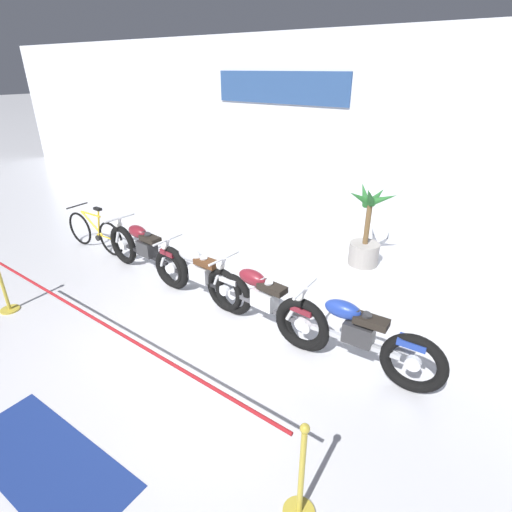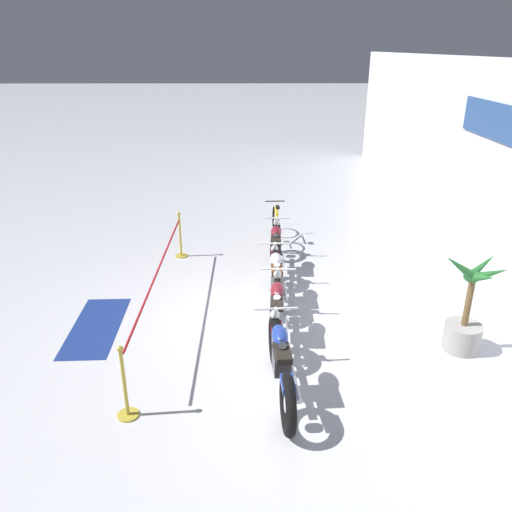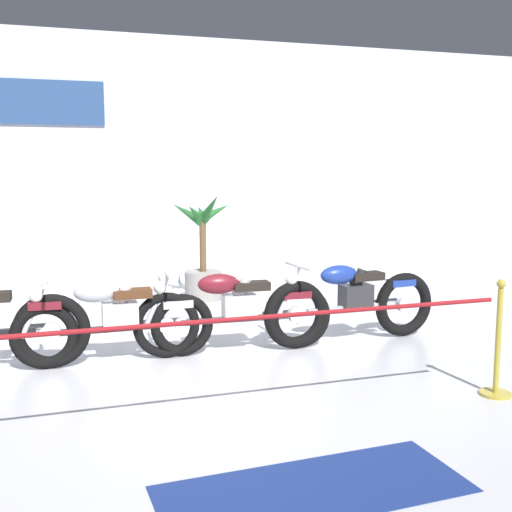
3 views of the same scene
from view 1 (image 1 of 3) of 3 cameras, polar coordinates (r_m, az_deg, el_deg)
name	(u,v)px [view 1 (image 1 of 3)]	position (r m, az deg, el deg)	size (l,w,h in m)	color
ground_plane	(201,330)	(5.98, -7.86, -10.37)	(120.00, 120.00, 0.00)	silver
back_wall	(360,137)	(9.30, 14.62, 16.15)	(28.00, 0.29, 4.20)	silver
motorcycle_maroon_0	(146,251)	(7.45, -15.49, 0.74)	(2.26, 0.62, 0.96)	black
motorcycle_silver_1	(199,274)	(6.49, -8.14, -2.63)	(2.09, 0.62, 0.92)	black
motorcycle_maroon_2	(261,300)	(5.71, 0.79, -6.29)	(2.21, 0.62, 0.93)	black
motorcycle_blue_3	(354,336)	(5.15, 13.76, -11.06)	(2.21, 0.62, 0.96)	black
bicycle	(95,232)	(8.89, -22.02, 3.14)	(1.73, 0.48, 0.96)	black
potted_palm_left_of_row	(366,234)	(7.82, 15.44, 2.99)	(0.95, 1.03, 1.69)	gray
stanchion_far_left	(52,306)	(5.86, -27.14, -6.38)	(5.34, 0.28, 1.05)	gold
stanchion_mid_left	(301,486)	(3.80, 6.40, -29.84)	(0.28, 0.28, 1.05)	gold
floor_banner	(46,462)	(4.81, -27.81, -24.60)	(2.00, 0.80, 0.01)	navy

